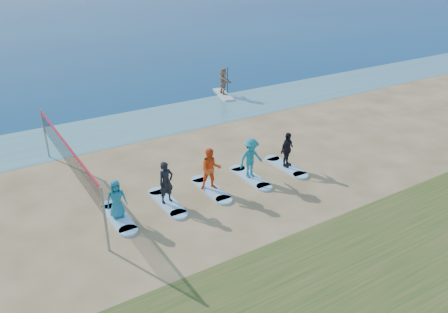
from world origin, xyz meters
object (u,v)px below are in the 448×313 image
paddleboard (223,94)px  surfboard_0 (119,217)px  surfboard_1 (167,203)px  surfboard_4 (286,167)px  student_3 (251,158)px  student_1 (166,182)px  surfboard_3 (250,177)px  volleyball_net (67,154)px  surfboard_2 (211,189)px  paddleboarder (223,81)px  student_4 (287,150)px  student_0 (116,199)px  student_2 (211,169)px

paddleboard → surfboard_0: bearing=-121.4°
surfboard_1 → surfboard_4: (6.21, 0.00, 0.00)m
student_3 → surfboard_4: student_3 is taller
student_1 → surfboard_3: 4.24m
paddleboard → student_3: size_ratio=1.62×
surfboard_3 → student_3: (0.00, -0.00, 0.97)m
volleyball_net → surfboard_2: volleyball_net is taller
paddleboarder → surfboard_0: 16.56m
student_1 → student_4: (6.21, 0.00, -0.04)m
surfboard_3 → surfboard_4: 2.07m
surfboard_0 → student_0: student_0 is taller
volleyball_net → surfboard_0: 3.45m
surfboard_0 → surfboard_4: same height
volleyball_net → student_2: bearing=-28.0°
volleyball_net → student_3: 7.76m
volleyball_net → student_0: volleyball_net is taller
student_1 → student_4: 6.21m
paddleboard → surfboard_3: size_ratio=1.36×
student_2 → surfboard_4: bearing=22.2°
paddleboarder → student_4: 12.02m
volleyball_net → surfboard_3: bearing=-20.8°
student_3 → surfboard_0: bearing=178.7°
student_0 → surfboard_3: bearing=5.9°
surfboard_3 → surfboard_4: size_ratio=1.00×
surfboard_1 → surfboard_2: bearing=0.0°
student_2 → student_4: (4.14, 0.00, -0.08)m
surfboard_0 → student_0: (0.00, -0.00, 0.82)m
paddleboard → student_1: size_ratio=1.69×
student_1 → student_4: student_1 is taller
student_3 → student_4: student_3 is taller
volleyball_net → student_0: bearing=-70.0°
student_0 → student_3: student_3 is taller
volleyball_net → paddleboarder: 15.60m
student_2 → student_4: size_ratio=1.10×
volleyball_net → surfboard_4: volleyball_net is taller
surfboard_1 → surfboard_2: size_ratio=1.00×
paddleboarder → student_0: paddleboarder is taller
student_1 → surfboard_2: size_ratio=0.81×
surfboard_1 → surfboard_2: 2.07m
surfboard_2 → surfboard_3: same height
student_4 → surfboard_4: bearing=70.3°
surfboard_1 → student_4: 6.27m
student_1 → student_2: bearing=-7.9°
paddleboarder → surfboard_1: size_ratio=0.84×
surfboard_1 → student_2: bearing=-0.0°
surfboard_0 → surfboard_3: same height
student_1 → student_3: size_ratio=0.96×
volleyball_net → surfboard_0: bearing=-70.0°
surfboard_4 → student_4: size_ratio=1.30×
student_0 → student_1: 2.07m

